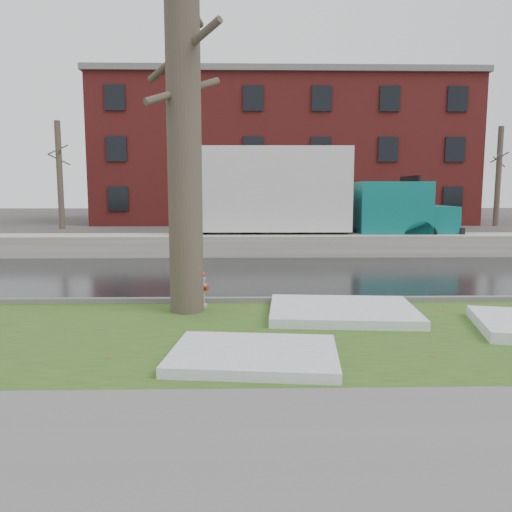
{
  "coord_description": "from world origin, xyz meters",
  "views": [
    {
      "loc": [
        -0.73,
        -8.92,
        2.27
      ],
      "look_at": [
        -0.52,
        0.9,
        1.0
      ],
      "focal_mm": 35.0,
      "sensor_mm": 36.0,
      "label": 1
    }
  ],
  "objects_px": {
    "fire_hydrant": "(200,287)",
    "worker": "(186,209)",
    "tree": "(183,96)",
    "box_truck": "(299,198)"
  },
  "relations": [
    {
      "from": "fire_hydrant",
      "to": "worker",
      "type": "distance_m",
      "value": 8.14
    },
    {
      "from": "fire_hydrant",
      "to": "tree",
      "type": "bearing_deg",
      "value": -99.74
    },
    {
      "from": "tree",
      "to": "worker",
      "type": "xyz_separation_m",
      "value": [
        -0.96,
        8.27,
        -2.29
      ]
    },
    {
      "from": "fire_hydrant",
      "to": "worker",
      "type": "bearing_deg",
      "value": 122.56
    },
    {
      "from": "tree",
      "to": "box_truck",
      "type": "relative_size",
      "value": 0.67
    },
    {
      "from": "worker",
      "to": "fire_hydrant",
      "type": "bearing_deg",
      "value": 73.95
    },
    {
      "from": "tree",
      "to": "worker",
      "type": "bearing_deg",
      "value": 96.6
    },
    {
      "from": "box_truck",
      "to": "fire_hydrant",
      "type": "bearing_deg",
      "value": -106.32
    },
    {
      "from": "box_truck",
      "to": "worker",
      "type": "height_order",
      "value": "box_truck"
    },
    {
      "from": "fire_hydrant",
      "to": "worker",
      "type": "relative_size",
      "value": 0.4
    }
  ]
}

